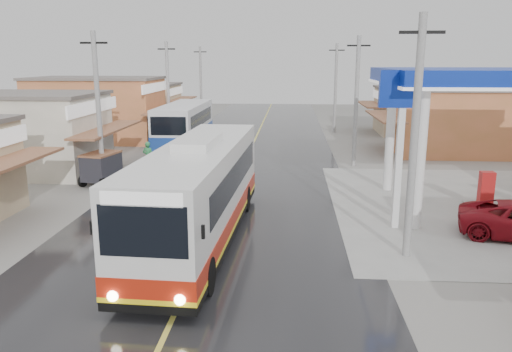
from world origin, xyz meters
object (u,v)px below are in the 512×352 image
at_px(coach_bus, 200,192).
at_px(cyclist, 150,166).
at_px(tricycle_near, 101,166).
at_px(second_bus, 184,125).

distance_m(coach_bus, cyclist, 10.92).
bearing_deg(tricycle_near, coach_bus, -37.69).
xyz_separation_m(second_bus, cyclist, (0.02, -9.72, -1.09)).
bearing_deg(cyclist, tricycle_near, -134.02).
bearing_deg(cyclist, coach_bus, -56.91).
bearing_deg(second_bus, tricycle_near, -100.54).
relative_size(coach_bus, cyclist, 5.89).
distance_m(coach_bus, tricycle_near, 10.63).
distance_m(coach_bus, second_bus, 20.07).
bearing_deg(coach_bus, second_bus, 106.17).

